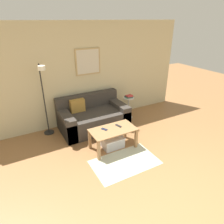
# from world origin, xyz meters

# --- Properties ---
(ground_plane) EXTENTS (16.00, 16.00, 0.00)m
(ground_plane) POSITION_xyz_m (0.00, 0.00, 0.00)
(ground_plane) COLOR olive
(wall_back) EXTENTS (5.60, 0.09, 2.55)m
(wall_back) POSITION_xyz_m (0.00, 3.54, 1.28)
(wall_back) COLOR #C6BC93
(wall_back) RESTS_ON ground_plane
(area_rug) EXTENTS (1.30, 0.78, 0.01)m
(area_rug) POSITION_xyz_m (-0.12, 1.45, 0.00)
(area_rug) COLOR #B2B79E
(area_rug) RESTS_ON ground_plane
(couch) EXTENTS (1.67, 0.95, 0.82)m
(couch) POSITION_xyz_m (-0.10, 3.04, 0.29)
(couch) COLOR #38332D
(couch) RESTS_ON ground_plane
(coffee_table) EXTENTS (0.97, 0.53, 0.46)m
(coffee_table) POSITION_xyz_m (-0.08, 2.00, 0.37)
(coffee_table) COLOR #997047
(coffee_table) RESTS_ON ground_plane
(storage_bin) EXTENTS (0.47, 0.37, 0.24)m
(storage_bin) POSITION_xyz_m (-0.08, 2.04, 0.12)
(storage_bin) COLOR #B2B2B7
(storage_bin) RESTS_ON ground_plane
(floor_lamp) EXTENTS (0.25, 0.49, 1.72)m
(floor_lamp) POSITION_xyz_m (-1.17, 3.19, 1.00)
(floor_lamp) COLOR black
(floor_lamp) RESTS_ON ground_plane
(side_table) EXTENTS (0.30, 0.30, 0.60)m
(side_table) POSITION_xyz_m (1.02, 3.09, 0.36)
(side_table) COLOR silver
(side_table) RESTS_ON ground_plane
(book_stack) EXTENTS (0.23, 0.20, 0.07)m
(book_stack) POSITION_xyz_m (1.03, 3.09, 0.64)
(book_stack) COLOR #387F4C
(book_stack) RESTS_ON side_table
(remote_control) EXTENTS (0.08, 0.16, 0.02)m
(remote_control) POSITION_xyz_m (0.08, 2.06, 0.47)
(remote_control) COLOR #232328
(remote_control) RESTS_ON coffee_table
(cell_phone) EXTENTS (0.12, 0.15, 0.01)m
(cell_phone) POSITION_xyz_m (-0.25, 2.08, 0.47)
(cell_phone) COLOR #1E2338
(cell_phone) RESTS_ON coffee_table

